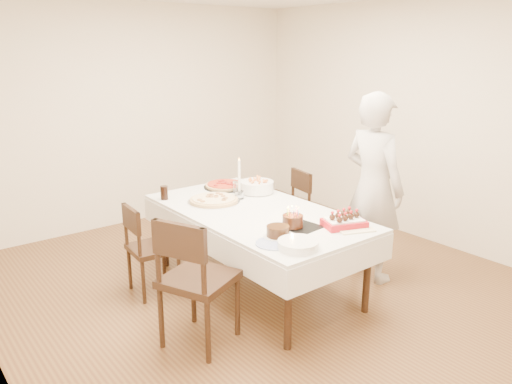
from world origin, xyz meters
TOP-DOWN VIEW (x-y plane):
  - floor at (0.00, 0.00)m, footprint 5.00×5.00m
  - wall_back at (0.00, 2.50)m, footprint 4.50×0.04m
  - wall_right at (2.25, 0.00)m, footprint 0.04×5.00m
  - dining_table at (-0.07, 0.04)m, footprint 1.51×2.31m
  - chair_right_savory at (0.77, 0.57)m, footprint 0.52×0.52m
  - chair_left_savory at (-0.86, 0.55)m, footprint 0.46×0.46m
  - chair_left_dessert at (-0.96, -0.41)m, footprint 0.69×0.69m
  - person at (0.95, -0.45)m, footprint 0.43×0.66m
  - pizza_white at (-0.22, 0.49)m, footprint 0.66×0.66m
  - pizza_pepperoni at (0.16, 0.86)m, footprint 0.56×0.56m
  - red_placemat at (0.33, 0.61)m, footprint 0.26×0.26m
  - pasta_bowl at (0.30, 0.50)m, footprint 0.44×0.44m
  - taper_candle at (0.03, 0.43)m, footprint 0.11×0.11m
  - shaker_pair at (0.12, 0.57)m, footprint 0.11×0.11m
  - cola_glass at (-0.55, 0.86)m, footprint 0.09×0.09m
  - layer_cake at (-0.34, -0.58)m, footprint 0.26×0.26m
  - cake_board at (-0.04, -0.52)m, footprint 0.31×0.31m
  - birthday_cake at (-0.11, -0.49)m, footprint 0.19×0.19m
  - strawberry_box at (0.24, -0.73)m, footprint 0.39×0.33m
  - box_lid at (0.26, -0.83)m, footprint 0.34×0.29m
  - plate_stack at (-0.37, -0.84)m, footprint 0.33×0.33m
  - china_plate at (-0.46, -0.66)m, footprint 0.27×0.27m

SIDE VIEW (x-z plane):
  - floor at x=0.00m, z-range 0.00..0.00m
  - dining_table at x=-0.07m, z-range 0.00..0.75m
  - chair_left_savory at x=-0.86m, z-range 0.00..0.85m
  - chair_right_savory at x=0.77m, z-range 0.00..0.88m
  - chair_left_dessert at x=-0.96m, z-range 0.00..1.03m
  - red_placemat at x=0.33m, z-range 0.75..0.75m
  - cake_board at x=-0.04m, z-range 0.74..0.76m
  - box_lid at x=0.26m, z-range 0.74..0.76m
  - china_plate at x=-0.46m, z-range 0.75..0.76m
  - pizza_white at x=-0.22m, z-range 0.75..0.79m
  - pizza_pepperoni at x=0.16m, z-range 0.75..0.79m
  - plate_stack at x=-0.37m, z-range 0.75..0.81m
  - strawberry_box at x=0.24m, z-range 0.75..0.83m
  - layer_cake at x=-0.34m, z-range 0.75..0.84m
  - shaker_pair at x=0.12m, z-range 0.75..0.87m
  - pasta_bowl at x=0.30m, z-range 0.76..0.87m
  - cola_glass at x=-0.55m, z-range 0.75..0.88m
  - birthday_cake at x=-0.11m, z-range 0.76..0.92m
  - person at x=0.95m, z-range 0.00..1.79m
  - taper_candle at x=0.03m, z-range 0.75..1.16m
  - wall_back at x=0.00m, z-range 0.00..2.70m
  - wall_right at x=2.25m, z-range 0.00..2.70m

